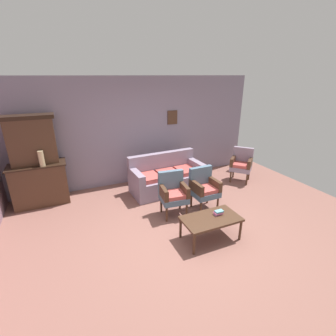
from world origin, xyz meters
TOP-DOWN VIEW (x-y plane):
  - ground_plane at (0.00, 0.00)m, footprint 7.68×7.68m
  - wall_back_with_decor at (0.00, 2.63)m, footprint 6.40×0.09m
  - side_cabinet at (-2.45, 2.25)m, footprint 1.16×0.55m
  - cabinet_upper_hutch at (-2.45, 2.33)m, footprint 0.99×0.38m
  - vase_on_cabinet at (-2.32, 2.07)m, footprint 0.11×0.11m
  - floral_couch at (0.36, 1.74)m, footprint 1.81×0.89m
  - armchair_by_doorway at (0.02, 0.65)m, footprint 0.57×0.54m
  - armchair_row_middle at (0.72, 0.60)m, footprint 0.53×0.50m
  - wingback_chair_by_fireplace at (2.42, 1.46)m, footprint 0.71×0.71m
  - coffee_table at (0.27, -0.36)m, footprint 1.00×0.56m
  - book_stack_on_table at (0.44, -0.33)m, footprint 0.16×0.10m
  - floor_vase_by_wall at (2.85, 2.15)m, footprint 0.19×0.19m

SIDE VIEW (x-z plane):
  - ground_plane at x=0.00m, z-range 0.00..0.00m
  - floor_vase_by_wall at x=2.85m, z-range 0.00..0.63m
  - floral_couch at x=0.36m, z-range -0.12..0.78m
  - coffee_table at x=0.27m, z-range 0.17..0.59m
  - book_stack_on_table at x=0.44m, z-range 0.42..0.50m
  - side_cabinet at x=-2.45m, z-range 0.00..0.93m
  - armchair_by_doorway at x=0.02m, z-range 0.05..0.95m
  - armchair_row_middle at x=0.72m, z-range 0.05..0.95m
  - wingback_chair_by_fireplace at x=2.42m, z-range 0.05..0.95m
  - vase_on_cabinet at x=-2.32m, z-range 0.93..1.26m
  - wall_back_with_decor at x=0.00m, z-range 0.00..2.70m
  - cabinet_upper_hutch at x=-2.45m, z-range 0.94..1.97m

